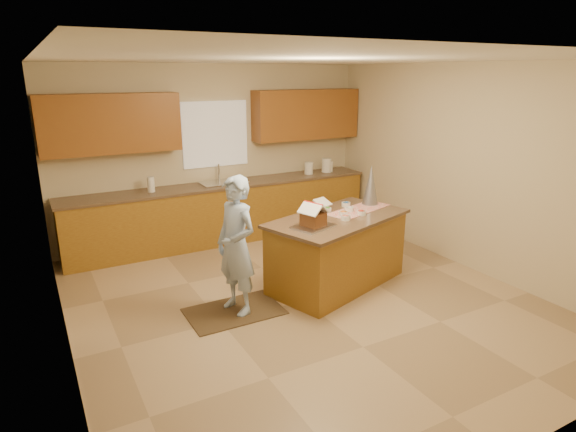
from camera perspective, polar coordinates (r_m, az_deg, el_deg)
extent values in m
plane|color=tan|center=(5.74, 1.87, -9.97)|extent=(5.50, 5.50, 0.00)
plane|color=silver|center=(5.14, 2.16, 18.06)|extent=(5.50, 5.50, 0.00)
plane|color=beige|center=(7.72, -8.59, 7.35)|extent=(5.50, 5.50, 0.00)
plane|color=beige|center=(3.35, 27.06, -6.68)|extent=(5.50, 5.50, 0.00)
plane|color=beige|center=(4.57, -26.00, -0.57)|extent=(5.50, 5.50, 0.00)
plane|color=beige|center=(6.88, 20.28, 5.37)|extent=(5.50, 5.50, 0.00)
plane|color=gray|center=(3.84, -24.73, -5.06)|extent=(0.00, 2.50, 2.50)
cube|color=white|center=(7.65, -8.60, 9.53)|extent=(1.05, 0.03, 1.00)
cube|color=olive|center=(7.65, -7.50, 0.30)|extent=(4.80, 0.60, 0.88)
cube|color=brown|center=(7.53, -7.63, 3.66)|extent=(4.85, 0.63, 0.04)
cube|color=#976120|center=(7.09, -20.23, 10.20)|extent=(1.85, 0.35, 0.80)
cube|color=#976120|center=(8.16, 2.16, 11.90)|extent=(1.85, 0.35, 0.80)
cube|color=silver|center=(7.54, -7.63, 3.59)|extent=(0.70, 0.45, 0.12)
cylinder|color=silver|center=(7.66, -8.18, 5.09)|extent=(0.03, 0.03, 0.28)
cube|color=olive|center=(6.04, 5.83, -4.29)|extent=(1.91, 1.36, 0.85)
cube|color=brown|center=(5.90, 5.95, -0.28)|extent=(2.01, 1.45, 0.04)
cube|color=#AC190C|center=(6.23, 8.38, 0.76)|extent=(1.02, 0.62, 0.01)
cube|color=silver|center=(5.47, 2.99, -1.24)|extent=(0.52, 0.45, 0.02)
cube|color=white|center=(6.19, 4.11, 1.61)|extent=(0.25, 0.22, 0.09)
cone|color=#B9BBC6|center=(6.45, 9.75, 3.63)|extent=(0.27, 0.27, 0.53)
cube|color=black|center=(5.53, -6.36, -11.12)|extent=(1.04, 0.68, 0.01)
imported|color=#AAC6F2|center=(5.23, -6.12, -3.50)|extent=(0.50, 0.64, 1.53)
cylinder|color=white|center=(8.18, 2.47, 5.68)|extent=(0.15, 0.15, 0.20)
cylinder|color=white|center=(8.36, 4.58, 6.02)|extent=(0.17, 0.17, 0.24)
cylinder|color=white|center=(8.40, 4.90, 5.87)|extent=(0.13, 0.13, 0.18)
cylinder|color=white|center=(7.19, -15.89, 3.62)|extent=(0.10, 0.10, 0.22)
cube|color=brown|center=(5.44, 3.00, -0.35)|extent=(0.27, 0.28, 0.15)
cube|color=white|center=(5.36, 2.60, 0.84)|extent=(0.22, 0.30, 0.12)
cube|color=white|center=(5.45, 3.44, 1.09)|extent=(0.22, 0.30, 0.12)
cylinder|color=red|center=(5.39, 3.03, 1.53)|extent=(0.10, 0.26, 0.02)
cylinder|color=white|center=(6.14, 7.22, 0.79)|extent=(0.12, 0.12, 0.05)
cylinder|color=orange|center=(5.94, 6.58, 0.29)|extent=(0.12, 0.12, 0.05)
cylinder|color=#7E3194|center=(5.91, 2.45, 0.28)|extent=(0.12, 0.12, 0.05)
cylinder|color=red|center=(6.00, 8.68, 0.38)|extent=(0.12, 0.12, 0.05)
cylinder|color=#E17E6A|center=(5.78, 6.82, -0.19)|extent=(0.12, 0.12, 0.05)
cylinder|color=#316DB8|center=(6.36, 6.86, 1.38)|extent=(0.12, 0.12, 0.05)
cylinder|color=green|center=(6.09, 4.61, 0.75)|extent=(0.12, 0.12, 0.05)
cylinder|color=red|center=(5.89, 3.73, 0.23)|extent=(0.12, 0.12, 0.05)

